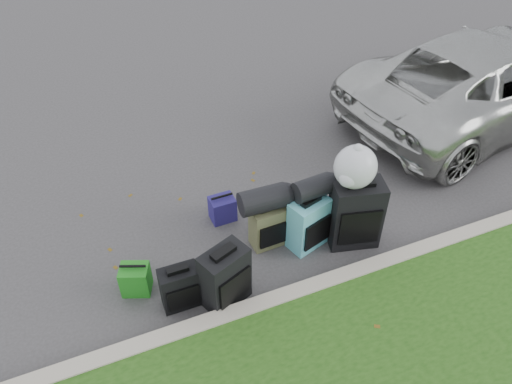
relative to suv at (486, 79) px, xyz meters
name	(u,v)px	position (x,y,z in m)	size (l,w,h in m)	color
ground	(270,234)	(-4.19, -1.20, -0.67)	(120.00, 120.00, 0.00)	#383535
curb	(308,290)	(-4.19, -2.20, -0.59)	(120.00, 0.18, 0.15)	#9E937F
suv	(486,79)	(0.00, 0.00, 0.00)	(2.21, 4.79, 1.33)	#B7B7B2
suitcase_small_black	(180,287)	(-5.47, -1.78, -0.41)	(0.40, 0.22, 0.50)	black
suitcase_large_black_left	(225,277)	(-5.02, -1.91, -0.31)	(0.49, 0.29, 0.70)	black
suitcase_olive	(268,226)	(-4.28, -1.32, -0.39)	(0.39, 0.25, 0.54)	#46472B
suitcase_teal	(309,224)	(-3.85, -1.52, -0.34)	(0.46, 0.27, 0.66)	teal
suitcase_large_black_right	(355,214)	(-3.34, -1.67, -0.24)	(0.57, 0.34, 0.86)	black
tote_green	(136,279)	(-5.87, -1.42, -0.49)	(0.30, 0.24, 0.34)	#1F7B1B
tote_navy	(222,209)	(-4.63, -0.71, -0.50)	(0.30, 0.24, 0.32)	navy
duffel_left	(263,200)	(-4.33, -1.30, 0.02)	(0.29, 0.29, 0.54)	black
duffel_right	(313,188)	(-3.79, -1.43, 0.12)	(0.25, 0.25, 0.44)	black
trash_bag	(355,167)	(-3.40, -1.62, 0.43)	(0.47, 0.47, 0.47)	silver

